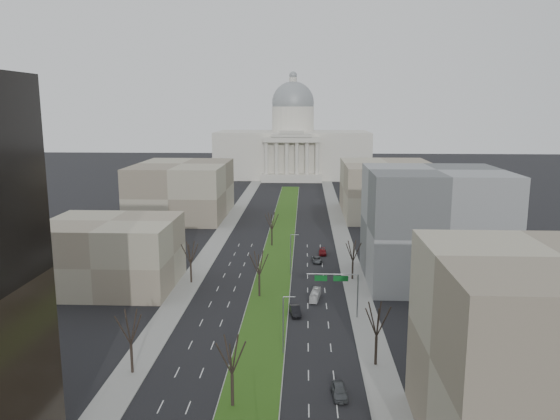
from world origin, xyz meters
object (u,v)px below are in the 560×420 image
(car_black, at_px, (295,311))
(box_van, at_px, (315,295))
(car_grey_near, at_px, (339,391))
(car_grey_far, at_px, (317,260))
(car_red, at_px, (323,252))

(car_black, height_order, box_van, box_van)
(car_grey_near, distance_m, car_grey_far, 61.86)
(car_red, bearing_deg, car_grey_near, -89.93)
(car_grey_near, relative_size, box_van, 0.73)
(car_red, height_order, car_grey_far, same)
(car_grey_far, distance_m, box_van, 25.77)
(car_black, height_order, car_grey_far, car_black)
(car_red, bearing_deg, car_black, -98.50)
(car_grey_near, height_order, car_grey_far, car_grey_near)
(car_grey_near, relative_size, car_grey_far, 0.99)
(car_red, relative_size, box_van, 0.70)
(car_grey_near, bearing_deg, car_red, 86.39)
(car_grey_far, xyz_separation_m, box_van, (-0.82, -25.75, 0.24))
(car_black, bearing_deg, car_grey_far, 73.52)
(car_grey_near, xyz_separation_m, car_grey_far, (-1.67, 61.84, -0.14))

